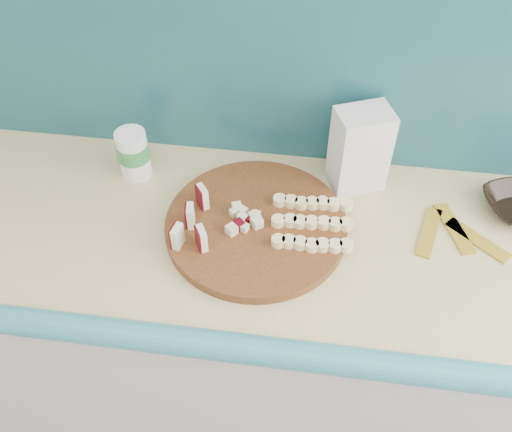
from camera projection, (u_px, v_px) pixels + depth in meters
name	position (u px, v px, depth m)	size (l,w,h in m)	color
kitchen_counter	(299.00, 341.00, 1.63)	(2.20, 0.63, 0.91)	beige
backsplash	(327.00, 73.00, 1.31)	(2.20, 0.02, 0.50)	teal
cutting_board	(256.00, 226.00, 1.31)	(0.42, 0.42, 0.03)	#4B1F10
apple_wedges	(193.00, 221.00, 1.26)	(0.07, 0.16, 0.06)	#F2EBC2
apple_chunks	(244.00, 218.00, 1.29)	(0.06, 0.06, 0.02)	beige
banana_slices	(312.00, 223.00, 1.28)	(0.19, 0.16, 0.02)	#F7E397
flour_bag	(360.00, 149.00, 1.34)	(0.13, 0.09, 0.21)	silver
canister	(134.00, 153.00, 1.40)	(0.08, 0.08, 0.13)	white
banana_peel	(453.00, 233.00, 1.30)	(0.21, 0.18, 0.01)	gold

